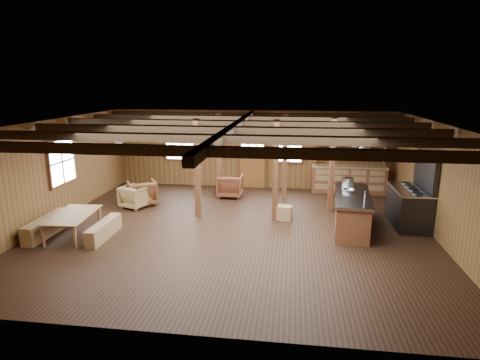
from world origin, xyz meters
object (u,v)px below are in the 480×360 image
Objects in this scene: armchair_a at (142,193)px; armchair_c at (135,197)px; kitchen_island at (352,211)px; commercial_range at (412,201)px; dining_table at (75,225)px; armchair_b at (230,186)px.

armchair_a is 0.33m from armchair_c.
commercial_range is (1.62, 0.46, 0.20)m from kitchen_island.
kitchen_island is 1.69m from commercial_range.
dining_table is at bearing 98.57° from armchair_c.
kitchen_island reaches higher than armchair_b.
armchair_b is at bearing 174.93° from armchair_a.
dining_table is at bearing -162.11° from kitchen_island.
commercial_range is 1.31× the size of dining_table.
armchair_a is 1.11× the size of armchair_c.
kitchen_island is at bearing -82.96° from dining_table.
armchair_b is (3.30, 4.06, 0.09)m from dining_table.
commercial_range reaches higher than armchair_b.
dining_table is 2.89m from armchair_a.
kitchen_island is at bearing 137.38° from armchair_a.
armchair_c reaches higher than dining_table.
commercial_range is 5.66m from armchair_b.
armchair_b is 3.14m from armchair_c.
dining_table is at bearing 45.40° from armchair_a.
armchair_a is 2.89m from armchair_b.
armchair_a is (0.69, 2.81, 0.10)m from dining_table.
armchair_b is (-3.63, 2.56, -0.10)m from kitchen_island.
armchair_a is at bearing 25.79° from armchair_b.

